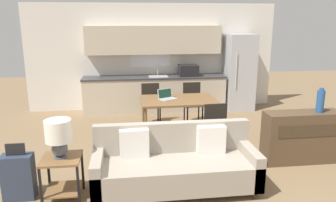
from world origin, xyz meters
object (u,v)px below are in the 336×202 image
(side_table, at_px, (62,171))
(laptop, at_px, (167,97))
(refrigerator, at_px, (239,72))
(dining_chair_far_left, at_px, (151,102))
(couch, at_px, (175,165))
(vase, at_px, (320,101))
(dining_chair_far_right, at_px, (193,101))
(suitcase, at_px, (19,176))
(credenza, at_px, (302,137))
(dining_table, at_px, (178,102))
(dining_chair_near_right, at_px, (213,124))
(table_lamp, at_px, (59,135))

(side_table, height_order, laptop, laptop)
(refrigerator, height_order, dining_chair_far_left, refrigerator)
(couch, height_order, vase, vase)
(refrigerator, xyz_separation_m, dining_chair_far_right, (-1.44, -1.07, -0.46))
(vase, distance_m, suitcase, 4.61)
(credenza, distance_m, dining_chair_far_right, 2.65)
(dining_table, xyz_separation_m, dining_chair_far_right, (0.47, 0.83, -0.19))
(vase, relative_size, dining_chair_near_right, 0.44)
(refrigerator, xyz_separation_m, credenza, (-0.09, -3.35, -0.55))
(dining_chair_far_right, distance_m, dining_chair_far_left, 0.94)
(vase, height_order, dining_chair_far_right, vase)
(laptop, bearing_deg, dining_chair_far_right, 22.15)
(dining_chair_near_right, distance_m, dining_chair_far_left, 1.97)
(dining_table, height_order, vase, vase)
(couch, relative_size, credenza, 1.75)
(couch, bearing_deg, credenza, 15.79)
(refrigerator, bearing_deg, suitcase, -137.82)
(credenza, xyz_separation_m, suitcase, (-4.28, -0.61, -0.11))
(side_table, xyz_separation_m, laptop, (1.66, 2.19, 0.43))
(dining_table, height_order, credenza, credenza)
(dining_chair_far_right, bearing_deg, side_table, -129.78)
(table_lamp, xyz_separation_m, laptop, (1.66, 2.18, -0.07))
(credenza, height_order, dining_chair_far_left, dining_chair_far_left)
(couch, relative_size, vase, 5.54)
(side_table, relative_size, dining_chair_far_left, 0.63)
(couch, relative_size, laptop, 5.55)
(couch, xyz_separation_m, dining_chair_far_left, (-0.08, 2.93, 0.16))
(couch, height_order, suitcase, couch)
(refrigerator, xyz_separation_m, dining_table, (-1.91, -1.90, -0.26))
(laptop, bearing_deg, suitcase, -162.79)
(dining_table, relative_size, dining_chair_near_right, 1.61)
(refrigerator, height_order, credenza, refrigerator)
(vase, height_order, suitcase, vase)
(dining_chair_far_left, bearing_deg, couch, -89.93)
(couch, bearing_deg, laptop, 85.62)
(laptop, bearing_deg, refrigerator, 14.69)
(refrigerator, height_order, suitcase, refrigerator)
(suitcase, bearing_deg, couch, -0.44)
(credenza, relative_size, dining_chair_far_left, 1.38)
(couch, distance_m, table_lamp, 1.60)
(dining_chair_far_right, bearing_deg, dining_chair_far_left, 177.26)
(dining_table, xyz_separation_m, couch, (-0.39, -2.08, -0.36))
(side_table, height_order, dining_chair_near_right, dining_chair_near_right)
(vase, bearing_deg, suitcase, -172.73)
(vase, xyz_separation_m, laptop, (-2.29, 1.53, -0.22))
(dining_chair_near_right, height_order, laptop, laptop)
(refrigerator, distance_m, couch, 4.63)
(couch, relative_size, dining_chair_far_right, 2.42)
(dining_table, height_order, laptop, laptop)
(dining_chair_far_left, bearing_deg, dining_table, -62.54)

